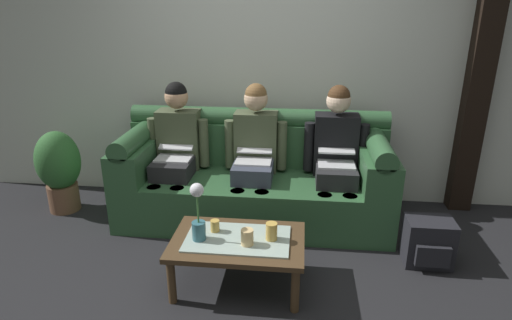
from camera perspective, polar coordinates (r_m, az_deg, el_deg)
name	(u,v)px	position (r m, az deg, el deg)	size (l,w,h in m)	color
ground_plane	(236,294)	(3.08, -2.71, -17.37)	(14.00, 14.00, 0.00)	black
back_wall_patterned	(261,51)	(4.15, 0.67, 14.33)	(6.00, 0.12, 2.90)	silver
timber_pillar	(483,55)	(4.29, 27.90, 12.27)	(0.20, 0.20, 2.90)	black
couch	(255,179)	(3.90, -0.16, -2.51)	(2.38, 0.88, 0.96)	#2D5633
person_left	(176,146)	(3.93, -10.53, 1.85)	(0.56, 0.67, 1.22)	#232326
person_middle	(255,149)	(3.79, -0.17, 1.51)	(0.56, 0.67, 1.22)	#383D4C
person_right	(336,152)	(3.78, 10.60, 1.10)	(0.56, 0.67, 1.22)	#232326
coffee_table	(238,245)	(3.00, -2.44, -11.18)	(0.91, 0.59, 0.37)	#47331E
flower_vase	(198,214)	(2.89, -7.71, -7.16)	(0.09, 0.09, 0.41)	#336672
cup_near_left	(247,237)	(2.87, -1.18, -10.21)	(0.08, 0.08, 0.11)	#DBB77A
cup_near_right	(215,226)	(3.04, -5.47, -8.70)	(0.06, 0.06, 0.08)	gold
cup_far_center	(272,231)	(2.92, 2.08, -9.46)	(0.08, 0.08, 0.12)	gold
backpack_right	(428,242)	(3.54, 21.93, -10.11)	(0.35, 0.30, 0.36)	black
potted_plant	(59,168)	(4.39, -24.72, -0.91)	(0.40, 0.40, 0.78)	brown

